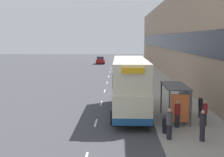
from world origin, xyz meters
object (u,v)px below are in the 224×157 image
at_px(bus_shelter, 178,96).
at_px(pedestrian_1, 200,106).
at_px(double_decker_bus_near, 130,85).
at_px(pedestrian_2, 203,125).
at_px(pedestrian_4, 169,124).
at_px(litter_bin, 167,124).
at_px(pedestrian_at_shelter, 205,113).
at_px(pedestrian_3, 177,114).
at_px(car_0, 100,60).

height_order(bus_shelter, pedestrian_1, bus_shelter).
height_order(double_decker_bus_near, pedestrian_2, double_decker_bus_near).
height_order(pedestrian_4, litter_bin, pedestrian_4).
bearing_deg(pedestrian_at_shelter, pedestrian_4, -132.67).
xyz_separation_m(pedestrian_1, pedestrian_3, (-2.16, -2.59, 0.08)).
bearing_deg(pedestrian_2, double_decker_bus_near, 119.32).
bearing_deg(car_0, bus_shelter, 99.54).
relative_size(double_decker_bus_near, litter_bin, 9.84).
bearing_deg(litter_bin, pedestrian_4, -91.80).
bearing_deg(pedestrian_1, pedestrian_4, -121.15).
height_order(double_decker_bus_near, car_0, double_decker_bus_near).
bearing_deg(car_0, pedestrian_3, 98.88).
distance_m(double_decker_bus_near, pedestrian_4, 7.03).
bearing_deg(bus_shelter, pedestrian_3, -101.66).
bearing_deg(pedestrian_2, pedestrian_1, 76.81).
bearing_deg(pedestrian_4, pedestrian_at_shelter, 47.33).
xyz_separation_m(pedestrian_1, pedestrian_2, (-1.25, -5.33, 0.08)).
bearing_deg(car_0, pedestrian_4, 97.54).
relative_size(pedestrian_1, pedestrian_4, 0.89).
bearing_deg(car_0, double_decker_bus_near, 96.19).
bearing_deg(pedestrian_at_shelter, pedestrian_3, -162.47).
bearing_deg(car_0, pedestrian_2, 99.36).
relative_size(bus_shelter, pedestrian_at_shelter, 2.56).
height_order(bus_shelter, pedestrian_2, bus_shelter).
bearing_deg(bus_shelter, car_0, 99.54).
distance_m(double_decker_bus_near, pedestrian_2, 7.97).
bearing_deg(litter_bin, bus_shelter, 67.41).
relative_size(car_0, pedestrian_1, 2.38).
height_order(car_0, pedestrian_at_shelter, pedestrian_at_shelter).
relative_size(car_0, pedestrian_3, 2.17).
bearing_deg(litter_bin, pedestrian_2, -39.70).
distance_m(pedestrian_3, litter_bin, 1.58).
bearing_deg(pedestrian_at_shelter, pedestrian_1, 84.01).
relative_size(bus_shelter, pedestrian_2, 2.37).
height_order(bus_shelter, litter_bin, bus_shelter).
xyz_separation_m(pedestrian_4, litter_bin, (0.04, 1.23, -0.39)).
distance_m(bus_shelter, car_0, 51.53).
xyz_separation_m(double_decker_bus_near, pedestrian_at_shelter, (4.90, -3.51, -1.31)).
bearing_deg(pedestrian_3, double_decker_bus_near, 125.56).
xyz_separation_m(double_decker_bus_near, pedestrian_2, (3.86, -6.87, -1.24)).
height_order(pedestrian_2, pedestrian_4, pedestrian_4).
xyz_separation_m(pedestrian_1, litter_bin, (-3.03, -3.85, -0.29)).
bearing_deg(pedestrian_3, pedestrian_1, 50.21).
height_order(pedestrian_at_shelter, pedestrian_3, pedestrian_3).
relative_size(pedestrian_at_shelter, litter_bin, 1.56).
bearing_deg(car_0, pedestrian_at_shelter, 101.07).
relative_size(bus_shelter, litter_bin, 4.00).
height_order(double_decker_bus_near, pedestrian_3, double_decker_bus_near).
distance_m(bus_shelter, double_decker_bus_near, 4.13).
distance_m(double_decker_bus_near, pedestrian_at_shelter, 6.17).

